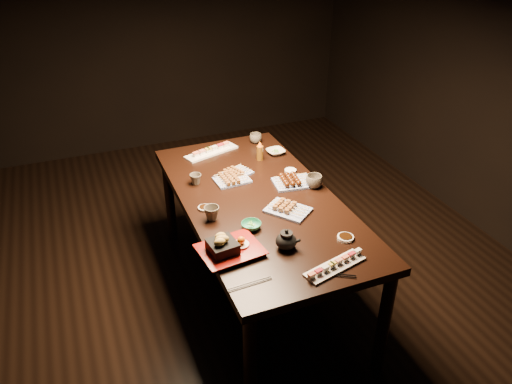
{
  "coord_description": "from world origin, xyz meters",
  "views": [
    {
      "loc": [
        -0.97,
        -2.57,
        2.33
      ],
      "look_at": [
        0.03,
        -0.11,
        0.77
      ],
      "focal_mm": 35.0,
      "sensor_mm": 36.0,
      "label": 1
    }
  ],
  "objects_px": {
    "sushi_platter_near": "(335,264)",
    "teacup_far_left": "(196,179)",
    "edamame_bowl_green": "(251,226)",
    "teacup_mid_right": "(314,181)",
    "yakitori_plate_center": "(232,177)",
    "condiment_bottle": "(260,151)",
    "sushi_platter_far": "(211,150)",
    "teacup_near_left": "(212,213)",
    "tempura_tray": "(230,244)",
    "edamame_bowl_cream": "(276,152)",
    "yakitori_plate_right": "(288,207)",
    "yakitori_plate_left": "(236,171)",
    "teapot": "(286,239)",
    "dining_table": "(259,248)",
    "teacup_far_right": "(256,138)"
  },
  "relations": [
    {
      "from": "sushi_platter_near",
      "to": "teacup_far_left",
      "type": "height_order",
      "value": "teacup_far_left"
    },
    {
      "from": "edamame_bowl_green",
      "to": "teacup_mid_right",
      "type": "relative_size",
      "value": 1.07
    },
    {
      "from": "yakitori_plate_center",
      "to": "condiment_bottle",
      "type": "xyz_separation_m",
      "value": [
        0.28,
        0.22,
        0.04
      ]
    },
    {
      "from": "sushi_platter_far",
      "to": "teacup_near_left",
      "type": "bearing_deg",
      "value": 55.19
    },
    {
      "from": "sushi_platter_near",
      "to": "sushi_platter_far",
      "type": "bearing_deg",
      "value": 82.43
    },
    {
      "from": "sushi_platter_far",
      "to": "teacup_near_left",
      "type": "distance_m",
      "value": 0.87
    },
    {
      "from": "sushi_platter_far",
      "to": "yakitori_plate_center",
      "type": "relative_size",
      "value": 1.83
    },
    {
      "from": "tempura_tray",
      "to": "teacup_mid_right",
      "type": "height_order",
      "value": "tempura_tray"
    },
    {
      "from": "edamame_bowl_cream",
      "to": "sushi_platter_near",
      "type": "bearing_deg",
      "value": -100.9
    },
    {
      "from": "yakitori_plate_center",
      "to": "yakitori_plate_right",
      "type": "bearing_deg",
      "value": -72.26
    },
    {
      "from": "sushi_platter_near",
      "to": "yakitori_plate_center",
      "type": "relative_size",
      "value": 1.57
    },
    {
      "from": "yakitori_plate_right",
      "to": "teacup_far_left",
      "type": "bearing_deg",
      "value": -178.62
    },
    {
      "from": "sushi_platter_far",
      "to": "edamame_bowl_cream",
      "type": "height_order",
      "value": "sushi_platter_far"
    },
    {
      "from": "yakitori_plate_left",
      "to": "teapot",
      "type": "relative_size",
      "value": 1.52
    },
    {
      "from": "sushi_platter_near",
      "to": "edamame_bowl_green",
      "type": "bearing_deg",
      "value": 104.23
    },
    {
      "from": "teacup_far_left",
      "to": "yakitori_plate_left",
      "type": "bearing_deg",
      "value": 4.67
    },
    {
      "from": "yakitori_plate_right",
      "to": "teapot",
      "type": "distance_m",
      "value": 0.36
    },
    {
      "from": "yakitori_plate_right",
      "to": "teapot",
      "type": "xyz_separation_m",
      "value": [
        -0.16,
        -0.32,
        0.02
      ]
    },
    {
      "from": "yakitori_plate_left",
      "to": "teapot",
      "type": "bearing_deg",
      "value": -113.03
    },
    {
      "from": "yakitori_plate_center",
      "to": "condiment_bottle",
      "type": "bearing_deg",
      "value": 33.94
    },
    {
      "from": "sushi_platter_far",
      "to": "condiment_bottle",
      "type": "xyz_separation_m",
      "value": [
        0.28,
        -0.23,
        0.05
      ]
    },
    {
      "from": "yakitori_plate_right",
      "to": "teacup_near_left",
      "type": "relative_size",
      "value": 2.76
    },
    {
      "from": "tempura_tray",
      "to": "teapot",
      "type": "relative_size",
      "value": 2.4
    },
    {
      "from": "condiment_bottle",
      "to": "tempura_tray",
      "type": "bearing_deg",
      "value": -120.46
    },
    {
      "from": "dining_table",
      "to": "teacup_mid_right",
      "type": "distance_m",
      "value": 0.56
    },
    {
      "from": "dining_table",
      "to": "teacup_near_left",
      "type": "relative_size",
      "value": 20.38
    },
    {
      "from": "sushi_platter_near",
      "to": "yakitori_plate_center",
      "type": "height_order",
      "value": "yakitori_plate_center"
    },
    {
      "from": "yakitori_plate_right",
      "to": "edamame_bowl_green",
      "type": "relative_size",
      "value": 2.18
    },
    {
      "from": "dining_table",
      "to": "condiment_bottle",
      "type": "bearing_deg",
      "value": 79.86
    },
    {
      "from": "yakitori_plate_center",
      "to": "teacup_near_left",
      "type": "xyz_separation_m",
      "value": [
        -0.26,
        -0.38,
        0.01
      ]
    },
    {
      "from": "yakitori_plate_right",
      "to": "edamame_bowl_cream",
      "type": "distance_m",
      "value": 0.77
    },
    {
      "from": "yakitori_plate_center",
      "to": "teacup_mid_right",
      "type": "bearing_deg",
      "value": -33.94
    },
    {
      "from": "sushi_platter_far",
      "to": "teacup_far_left",
      "type": "bearing_deg",
      "value": 42.47
    },
    {
      "from": "edamame_bowl_green",
      "to": "teacup_far_right",
      "type": "height_order",
      "value": "teacup_far_right"
    },
    {
      "from": "tempura_tray",
      "to": "teacup_far_left",
      "type": "distance_m",
      "value": 0.77
    },
    {
      "from": "sushi_platter_far",
      "to": "edamame_bowl_green",
      "type": "distance_m",
      "value": 1.0
    },
    {
      "from": "yakitori_plate_center",
      "to": "teacup_far_left",
      "type": "bearing_deg",
      "value": 163.84
    },
    {
      "from": "teacup_far_right",
      "to": "teapot",
      "type": "xyz_separation_m",
      "value": [
        -0.34,
        -1.28,
        0.02
      ]
    },
    {
      "from": "yakitori_plate_left",
      "to": "teacup_mid_right",
      "type": "relative_size",
      "value": 1.92
    },
    {
      "from": "teacup_far_left",
      "to": "teacup_mid_right",
      "type": "bearing_deg",
      "value": -25.05
    },
    {
      "from": "edamame_bowl_green",
      "to": "sushi_platter_far",
      "type": "bearing_deg",
      "value": 85.25
    },
    {
      "from": "yakitori_plate_left",
      "to": "tempura_tray",
      "type": "xyz_separation_m",
      "value": [
        -0.32,
        -0.79,
        0.03
      ]
    },
    {
      "from": "sushi_platter_far",
      "to": "yakitori_plate_right",
      "type": "relative_size",
      "value": 1.65
    },
    {
      "from": "dining_table",
      "to": "tempura_tray",
      "type": "height_order",
      "value": "tempura_tray"
    },
    {
      "from": "edamame_bowl_green",
      "to": "teacup_near_left",
      "type": "distance_m",
      "value": 0.24
    },
    {
      "from": "teacup_far_left",
      "to": "condiment_bottle",
      "type": "relative_size",
      "value": 0.53
    },
    {
      "from": "sushi_platter_far",
      "to": "teacup_mid_right",
      "type": "xyz_separation_m",
      "value": [
        0.45,
        -0.72,
        0.02
      ]
    },
    {
      "from": "yakitori_plate_center",
      "to": "yakitori_plate_right",
      "type": "xyz_separation_m",
      "value": [
        0.18,
        -0.47,
        0.0
      ]
    },
    {
      "from": "dining_table",
      "to": "yakitori_plate_left",
      "type": "relative_size",
      "value": 8.94
    },
    {
      "from": "sushi_platter_near",
      "to": "sushi_platter_far",
      "type": "height_order",
      "value": "sushi_platter_far"
    }
  ]
}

